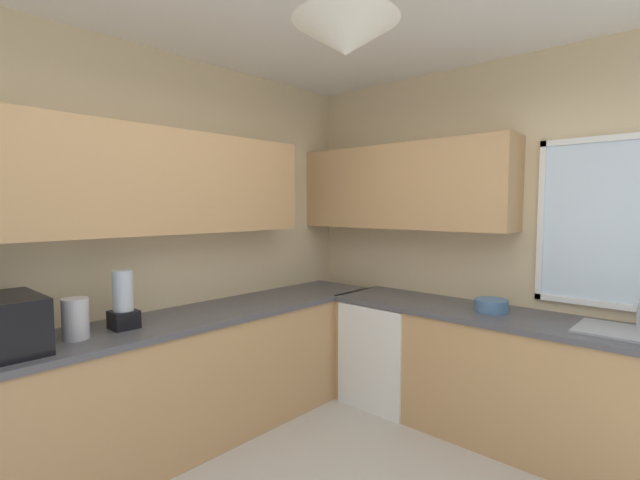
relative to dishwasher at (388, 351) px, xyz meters
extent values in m
cube|color=beige|center=(0.86, 0.37, 0.95)|extent=(3.78, 0.06, 2.74)
cube|color=beige|center=(-1.00, -1.64, 0.95)|extent=(0.06, 4.09, 2.74)
cube|color=white|center=(1.06, 0.33, 1.11)|extent=(0.04, 0.04, 1.12)
cube|color=tan|center=(-0.81, -1.84, 1.38)|extent=(0.32, 2.78, 0.70)
cube|color=tan|center=(-0.02, 0.18, 1.38)|extent=(1.90, 0.32, 0.70)
cone|color=silver|center=(0.86, -1.64, 1.89)|extent=(0.44, 0.44, 0.14)
cube|color=tan|center=(-0.66, -1.64, 0.00)|extent=(0.62, 3.67, 0.85)
cube|color=#4C4C51|center=(-0.66, -1.64, 0.45)|extent=(0.65, 3.70, 0.04)
cube|color=tan|center=(1.07, 0.03, 0.00)|extent=(2.84, 0.62, 0.85)
cube|color=#4C4C51|center=(1.07, 0.03, 0.45)|extent=(2.87, 0.65, 0.04)
cube|color=white|center=(0.00, 0.00, 0.00)|extent=(0.60, 0.60, 0.85)
cylinder|color=#B7B7BC|center=(-0.64, -2.19, 0.58)|extent=(0.14, 0.14, 0.23)
cube|color=#9EA0A5|center=(1.68, 0.03, 0.47)|extent=(0.60, 0.40, 0.02)
cylinder|color=#B7B7BC|center=(1.68, 0.19, 0.56)|extent=(0.03, 0.03, 0.18)
cylinder|color=#B7B7BC|center=(1.68, 0.09, 0.64)|extent=(0.02, 0.20, 0.02)
cylinder|color=#4C7099|center=(0.84, 0.03, 0.51)|extent=(0.23, 0.23, 0.09)
cube|color=black|center=(-0.66, -1.91, 0.52)|extent=(0.15, 0.15, 0.11)
cylinder|color=#B2BCC6|center=(-0.66, -1.91, 0.70)|extent=(0.12, 0.12, 0.25)
camera|label=1|loc=(2.03, -3.08, 1.21)|focal=24.93mm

